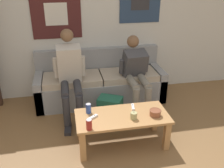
{
  "coord_description": "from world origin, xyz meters",
  "views": [
    {
      "loc": [
        -0.3,
        -1.36,
        2.04
      ],
      "look_at": [
        0.27,
        1.57,
        0.64
      ],
      "focal_mm": 40.0,
      "sensor_mm": 36.0,
      "label": 1
    }
  ],
  "objects_px": {
    "couch": "(100,84)",
    "drink_can_blue": "(88,108)",
    "person_seated_teen": "(136,72)",
    "game_controller_near_left": "(133,107)",
    "person_seated_adult": "(70,73)",
    "drink_can_red": "(89,125)",
    "ceramic_bowl": "(155,112)",
    "game_controller_near_right": "(93,117)",
    "backpack": "(110,110)",
    "coffee_table": "(122,121)",
    "pillar_candle": "(134,116)"
  },
  "relations": [
    {
      "from": "person_seated_teen",
      "to": "backpack",
      "type": "xyz_separation_m",
      "value": [
        -0.47,
        -0.32,
        -0.43
      ]
    },
    {
      "from": "ceramic_bowl",
      "to": "pillar_candle",
      "type": "xyz_separation_m",
      "value": [
        -0.27,
        -0.02,
        -0.0
      ]
    },
    {
      "from": "person_seated_adult",
      "to": "backpack",
      "type": "relative_size",
      "value": 3.15
    },
    {
      "from": "ceramic_bowl",
      "to": "drink_can_blue",
      "type": "bearing_deg",
      "value": 164.52
    },
    {
      "from": "couch",
      "to": "pillar_candle",
      "type": "relative_size",
      "value": 21.4
    },
    {
      "from": "drink_can_red",
      "to": "game_controller_near_left",
      "type": "relative_size",
      "value": 0.84
    },
    {
      "from": "pillar_candle",
      "to": "drink_can_red",
      "type": "xyz_separation_m",
      "value": [
        -0.54,
        -0.11,
        0.02
      ]
    },
    {
      "from": "couch",
      "to": "game_controller_near_left",
      "type": "bearing_deg",
      "value": -76.65
    },
    {
      "from": "person_seated_adult",
      "to": "game_controller_near_right",
      "type": "bearing_deg",
      "value": -75.93
    },
    {
      "from": "drink_can_red",
      "to": "game_controller_near_right",
      "type": "distance_m",
      "value": 0.23
    },
    {
      "from": "person_seated_adult",
      "to": "pillar_candle",
      "type": "relative_size",
      "value": 13.04
    },
    {
      "from": "couch",
      "to": "drink_can_blue",
      "type": "bearing_deg",
      "value": -105.73
    },
    {
      "from": "drink_can_blue",
      "to": "game_controller_near_right",
      "type": "height_order",
      "value": "drink_can_blue"
    },
    {
      "from": "game_controller_near_left",
      "to": "game_controller_near_right",
      "type": "height_order",
      "value": "same"
    },
    {
      "from": "drink_can_blue",
      "to": "game_controller_near_left",
      "type": "bearing_deg",
      "value": 0.98
    },
    {
      "from": "coffee_table",
      "to": "drink_can_blue",
      "type": "xyz_separation_m",
      "value": [
        -0.39,
        0.14,
        0.14
      ]
    },
    {
      "from": "couch",
      "to": "person_seated_adult",
      "type": "height_order",
      "value": "person_seated_adult"
    },
    {
      "from": "person_seated_teen",
      "to": "backpack",
      "type": "distance_m",
      "value": 0.71
    },
    {
      "from": "drink_can_red",
      "to": "game_controller_near_right",
      "type": "bearing_deg",
      "value": 73.44
    },
    {
      "from": "ceramic_bowl",
      "to": "drink_can_red",
      "type": "bearing_deg",
      "value": -170.92
    },
    {
      "from": "game_controller_near_right",
      "to": "game_controller_near_left",
      "type": "bearing_deg",
      "value": 14.95
    },
    {
      "from": "ceramic_bowl",
      "to": "drink_can_red",
      "type": "xyz_separation_m",
      "value": [
        -0.81,
        -0.13,
        0.02
      ]
    },
    {
      "from": "coffee_table",
      "to": "person_seated_teen",
      "type": "bearing_deg",
      "value": 64.48
    },
    {
      "from": "backpack",
      "to": "person_seated_adult",
      "type": "bearing_deg",
      "value": 150.05
    },
    {
      "from": "backpack",
      "to": "ceramic_bowl",
      "type": "distance_m",
      "value": 0.82
    },
    {
      "from": "ceramic_bowl",
      "to": "drink_can_red",
      "type": "height_order",
      "value": "drink_can_red"
    },
    {
      "from": "pillar_candle",
      "to": "coffee_table",
      "type": "bearing_deg",
      "value": 138.75
    },
    {
      "from": "person_seated_adult",
      "to": "game_controller_near_left",
      "type": "distance_m",
      "value": 1.06
    },
    {
      "from": "person_seated_teen",
      "to": "game_controller_near_left",
      "type": "xyz_separation_m",
      "value": [
        -0.24,
        -0.73,
        -0.17
      ]
    },
    {
      "from": "person_seated_adult",
      "to": "person_seated_teen",
      "type": "height_order",
      "value": "person_seated_adult"
    },
    {
      "from": "backpack",
      "to": "person_seated_teen",
      "type": "bearing_deg",
      "value": 34.5
    },
    {
      "from": "person_seated_teen",
      "to": "game_controller_near_right",
      "type": "xyz_separation_m",
      "value": [
        -0.78,
        -0.87,
        -0.17
      ]
    },
    {
      "from": "ceramic_bowl",
      "to": "drink_can_red",
      "type": "distance_m",
      "value": 0.82
    },
    {
      "from": "backpack",
      "to": "game_controller_near_left",
      "type": "xyz_separation_m",
      "value": [
        0.22,
        -0.41,
        0.26
      ]
    },
    {
      "from": "ceramic_bowl",
      "to": "game_controller_near_left",
      "type": "relative_size",
      "value": 0.96
    },
    {
      "from": "coffee_table",
      "to": "game_controller_near_left",
      "type": "height_order",
      "value": "game_controller_near_left"
    },
    {
      "from": "coffee_table",
      "to": "person_seated_adult",
      "type": "distance_m",
      "value": 1.08
    },
    {
      "from": "backpack",
      "to": "game_controller_near_left",
      "type": "distance_m",
      "value": 0.53
    },
    {
      "from": "person_seated_adult",
      "to": "drink_can_blue",
      "type": "bearing_deg",
      "value": -75.92
    },
    {
      "from": "couch",
      "to": "pillar_candle",
      "type": "height_order",
      "value": "couch"
    },
    {
      "from": "coffee_table",
      "to": "drink_can_red",
      "type": "distance_m",
      "value": 0.49
    },
    {
      "from": "game_controller_near_right",
      "to": "coffee_table",
      "type": "bearing_deg",
      "value": -0.84
    },
    {
      "from": "ceramic_bowl",
      "to": "pillar_candle",
      "type": "bearing_deg",
      "value": -175.39
    },
    {
      "from": "coffee_table",
      "to": "drink_can_red",
      "type": "bearing_deg",
      "value": -153.8
    },
    {
      "from": "coffee_table",
      "to": "person_seated_teen",
      "type": "xyz_separation_m",
      "value": [
        0.42,
        0.88,
        0.26
      ]
    },
    {
      "from": "person_seated_adult",
      "to": "game_controller_near_right",
      "type": "height_order",
      "value": "person_seated_adult"
    },
    {
      "from": "game_controller_near_left",
      "to": "drink_can_blue",
      "type": "bearing_deg",
      "value": -179.02
    },
    {
      "from": "game_controller_near_left",
      "to": "ceramic_bowl",
      "type": "bearing_deg",
      "value": -46.46
    },
    {
      "from": "couch",
      "to": "game_controller_near_right",
      "type": "distance_m",
      "value": 1.27
    },
    {
      "from": "person_seated_adult",
      "to": "drink_can_red",
      "type": "distance_m",
      "value": 1.09
    }
  ]
}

